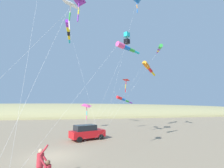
{
  "coord_description": "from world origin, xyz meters",
  "views": [
    {
      "loc": [
        -14.63,
        -2.08,
        4.1
      ],
      "look_at": [
        7.38,
        -6.62,
        7.4
      ],
      "focal_mm": 25.14,
      "sensor_mm": 36.0,
      "label": 1
    }
  ],
  "objects_px": {
    "person_adult_flyer": "(40,162)",
    "kite_windsock_magenta_far_left": "(68,30)",
    "kite_windsock_teal_far_right": "(126,47)",
    "kite_delta_black_fish_shape": "(137,0)",
    "kite_delta_purple_drifting": "(87,106)",
    "kite_delta_blue_topmost": "(126,80)",
    "kite_delta_long_streamer_right": "(79,0)",
    "kite_windsock_long_streamer_left": "(148,67)",
    "cooler_box": "(91,135)",
    "kite_box_checkered_midright": "(127,38)",
    "parked_car": "(87,132)",
    "kite_windsock_striped_overhead": "(159,48)",
    "kite_delta_red_high_left": "(71,4)",
    "kite_windsock_yellow_midlevel": "(123,99)"
  },
  "relations": [
    {
      "from": "person_adult_flyer",
      "to": "kite_windsock_teal_far_right",
      "type": "height_order",
      "value": "kite_windsock_teal_far_right"
    },
    {
      "from": "kite_delta_purple_drifting",
      "to": "kite_box_checkered_midright",
      "type": "relative_size",
      "value": 0.91
    },
    {
      "from": "kite_delta_black_fish_shape",
      "to": "kite_delta_blue_topmost",
      "type": "height_order",
      "value": "kite_delta_black_fish_shape"
    },
    {
      "from": "kite_windsock_long_streamer_left",
      "to": "kite_windsock_teal_far_right",
      "type": "bearing_deg",
      "value": 146.82
    },
    {
      "from": "kite_box_checkered_midright",
      "to": "kite_windsock_long_streamer_left",
      "type": "bearing_deg",
      "value": -50.8
    },
    {
      "from": "cooler_box",
      "to": "person_adult_flyer",
      "type": "xyz_separation_m",
      "value": [
        -13.26,
        3.72,
        0.85
      ]
    },
    {
      "from": "kite_delta_purple_drifting",
      "to": "kite_delta_blue_topmost",
      "type": "height_order",
      "value": "kite_delta_blue_topmost"
    },
    {
      "from": "parked_car",
      "to": "kite_box_checkered_midright",
      "type": "distance_m",
      "value": 16.67
    },
    {
      "from": "kite_windsock_long_streamer_left",
      "to": "kite_delta_purple_drifting",
      "type": "bearing_deg",
      "value": 76.92
    },
    {
      "from": "kite_windsock_striped_overhead",
      "to": "kite_delta_red_high_left",
      "type": "height_order",
      "value": "kite_windsock_striped_overhead"
    },
    {
      "from": "kite_windsock_magenta_far_left",
      "to": "kite_windsock_long_streamer_left",
      "type": "height_order",
      "value": "kite_windsock_magenta_far_left"
    },
    {
      "from": "kite_windsock_teal_far_right",
      "to": "kite_windsock_long_streamer_left",
      "type": "relative_size",
      "value": 0.74
    },
    {
      "from": "kite_windsock_magenta_far_left",
      "to": "cooler_box",
      "type": "bearing_deg",
      "value": -150.45
    },
    {
      "from": "kite_delta_black_fish_shape",
      "to": "kite_windsock_magenta_far_left",
      "type": "xyz_separation_m",
      "value": [
        9.23,
        11.17,
        -1.51
      ]
    },
    {
      "from": "kite_delta_black_fish_shape",
      "to": "kite_delta_blue_topmost",
      "type": "xyz_separation_m",
      "value": [
        2.3,
        1.27,
        -12.66
      ]
    },
    {
      "from": "kite_delta_black_fish_shape",
      "to": "kite_delta_purple_drifting",
      "type": "xyz_separation_m",
      "value": [
        10.63,
        7.04,
        -16.71
      ]
    },
    {
      "from": "cooler_box",
      "to": "kite_box_checkered_midright",
      "type": "bearing_deg",
      "value": -78.08
    },
    {
      "from": "kite_windsock_long_streamer_left",
      "to": "kite_delta_long_streamer_right",
      "type": "relative_size",
      "value": 0.93
    },
    {
      "from": "kite_box_checkered_midright",
      "to": "kite_delta_blue_topmost",
      "type": "height_order",
      "value": "kite_box_checkered_midright"
    },
    {
      "from": "cooler_box",
      "to": "kite_box_checkered_midright",
      "type": "relative_size",
      "value": 0.04
    },
    {
      "from": "kite_windsock_striped_overhead",
      "to": "parked_car",
      "type": "bearing_deg",
      "value": 110.43
    },
    {
      "from": "parked_car",
      "to": "kite_windsock_teal_far_right",
      "type": "height_order",
      "value": "kite_windsock_teal_far_right"
    },
    {
      "from": "kite_windsock_striped_overhead",
      "to": "kite_delta_red_high_left",
      "type": "distance_m",
      "value": 21.94
    },
    {
      "from": "cooler_box",
      "to": "kite_windsock_striped_overhead",
      "type": "xyz_separation_m",
      "value": [
        2.58,
        -12.75,
        14.79
      ]
    },
    {
      "from": "parked_car",
      "to": "kite_windsock_striped_overhead",
      "type": "xyz_separation_m",
      "value": [
        5.0,
        -13.41,
        14.05
      ]
    },
    {
      "from": "kite_windsock_teal_far_right",
      "to": "kite_box_checkered_midright",
      "type": "relative_size",
      "value": 0.65
    },
    {
      "from": "person_adult_flyer",
      "to": "kite_delta_red_high_left",
      "type": "height_order",
      "value": "kite_delta_red_high_left"
    },
    {
      "from": "kite_windsock_magenta_far_left",
      "to": "kite_delta_blue_topmost",
      "type": "xyz_separation_m",
      "value": [
        -6.93,
        -9.9,
        -11.16
      ]
    },
    {
      "from": "cooler_box",
      "to": "kite_windsock_teal_far_right",
      "type": "distance_m",
      "value": 13.1
    },
    {
      "from": "kite_windsock_teal_far_right",
      "to": "kite_windsock_yellow_midlevel",
      "type": "distance_m",
      "value": 14.28
    },
    {
      "from": "kite_windsock_teal_far_right",
      "to": "kite_delta_blue_topmost",
      "type": "relative_size",
      "value": 1.26
    },
    {
      "from": "kite_windsock_striped_overhead",
      "to": "kite_windsock_yellow_midlevel",
      "type": "bearing_deg",
      "value": 65.49
    },
    {
      "from": "kite_delta_blue_topmost",
      "to": "kite_windsock_long_streamer_left",
      "type": "height_order",
      "value": "kite_windsock_long_streamer_left"
    },
    {
      "from": "parked_car",
      "to": "kite_delta_long_streamer_right",
      "type": "bearing_deg",
      "value": 165.01
    },
    {
      "from": "kite_delta_purple_drifting",
      "to": "kite_delta_long_streamer_right",
      "type": "xyz_separation_m",
      "value": [
        -16.52,
        1.83,
        11.08
      ]
    },
    {
      "from": "person_adult_flyer",
      "to": "kite_windsock_teal_far_right",
      "type": "relative_size",
      "value": 0.18
    },
    {
      "from": "kite_windsock_teal_far_right",
      "to": "kite_windsock_long_streamer_left",
      "type": "height_order",
      "value": "kite_windsock_long_streamer_left"
    },
    {
      "from": "kite_windsock_long_streamer_left",
      "to": "kite_delta_long_streamer_right",
      "type": "xyz_separation_m",
      "value": [
        -13.69,
        14.02,
        3.22
      ]
    },
    {
      "from": "kite_delta_black_fish_shape",
      "to": "kite_delta_purple_drifting",
      "type": "relative_size",
      "value": 1.41
    },
    {
      "from": "cooler_box",
      "to": "kite_windsock_magenta_far_left",
      "type": "bearing_deg",
      "value": 29.55
    },
    {
      "from": "kite_windsock_teal_far_right",
      "to": "kite_windsock_yellow_midlevel",
      "type": "height_order",
      "value": "kite_windsock_teal_far_right"
    },
    {
      "from": "kite_delta_purple_drifting",
      "to": "kite_windsock_striped_overhead",
      "type": "bearing_deg",
      "value": -116.45
    },
    {
      "from": "kite_delta_black_fish_shape",
      "to": "kite_windsock_striped_overhead",
      "type": "relative_size",
      "value": 1.39
    },
    {
      "from": "kite_windsock_long_streamer_left",
      "to": "kite_windsock_yellow_midlevel",
      "type": "bearing_deg",
      "value": 96.78
    },
    {
      "from": "kite_delta_black_fish_shape",
      "to": "kite_windsock_striped_overhead",
      "type": "bearing_deg",
      "value": -54.63
    },
    {
      "from": "cooler_box",
      "to": "kite_delta_black_fish_shape",
      "type": "relative_size",
      "value": 0.03
    },
    {
      "from": "parked_car",
      "to": "kite_delta_purple_drifting",
      "type": "height_order",
      "value": "kite_delta_purple_drifting"
    },
    {
      "from": "kite_delta_blue_topmost",
      "to": "kite_delta_long_streamer_right",
      "type": "distance_m",
      "value": 13.2
    },
    {
      "from": "person_adult_flyer",
      "to": "kite_windsock_magenta_far_left",
      "type": "relative_size",
      "value": 0.09
    },
    {
      "from": "kite_box_checkered_midright",
      "to": "kite_delta_long_streamer_right",
      "type": "xyz_separation_m",
      "value": [
        -8.76,
        7.98,
        -0.39
      ]
    }
  ]
}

